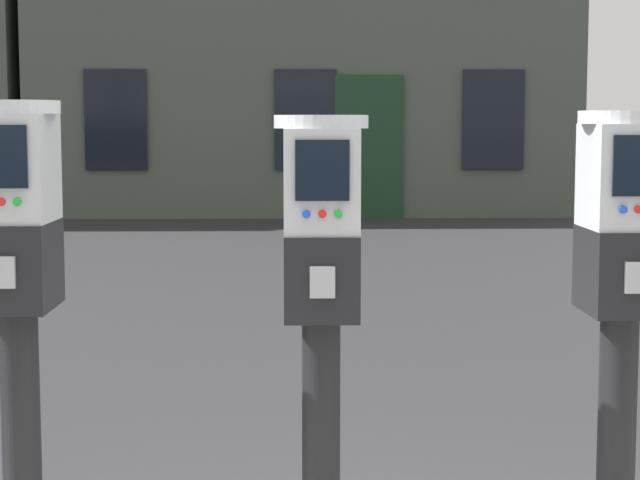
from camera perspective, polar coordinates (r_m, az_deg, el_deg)
The scene contains 3 objects.
parking_meter_near_kerb at distance 2.68m, azimuth -15.10°, elevation -2.11°, with size 0.22×0.25×1.34m.
parking_meter_twin_adjacent at distance 2.61m, azimuth 0.06°, elevation -2.62°, with size 0.22×0.25×1.31m.
parking_meter_end_of_row at distance 2.72m, azimuth 15.00°, elevation -2.33°, with size 0.22×0.25×1.32m.
Camera 1 is at (-0.09, -2.83, 1.44)m, focal length 63.18 mm.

